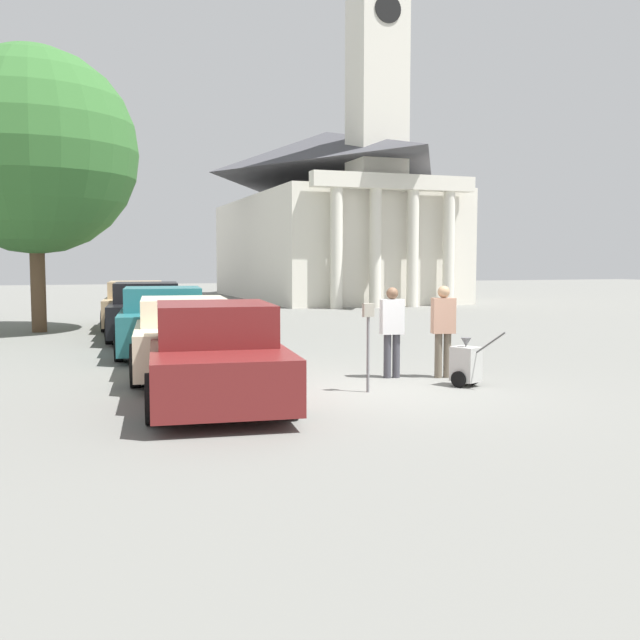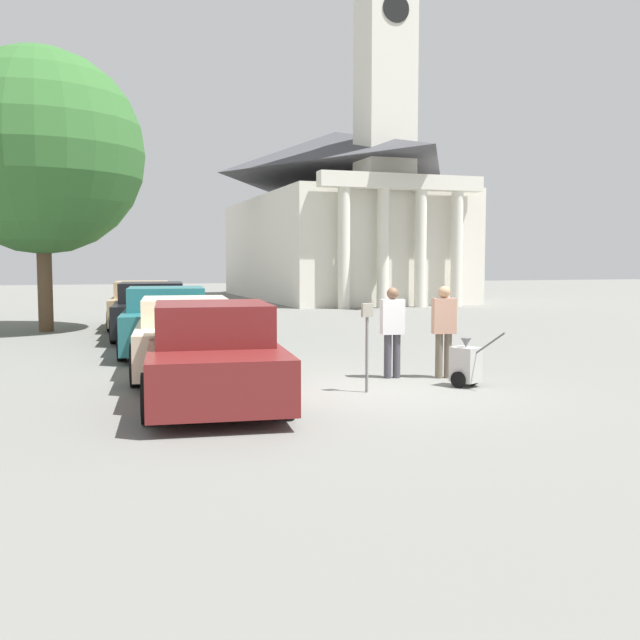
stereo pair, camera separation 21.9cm
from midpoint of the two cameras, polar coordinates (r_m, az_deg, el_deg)
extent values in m
plane|color=slate|center=(11.95, 4.62, -5.68)|extent=(120.00, 120.00, 0.00)
cube|color=maroon|center=(11.24, -8.08, -3.51)|extent=(2.46, 5.14, 0.73)
cube|color=maroon|center=(10.97, -8.05, -0.20)|extent=(1.90, 2.26, 0.60)
cylinder|color=black|center=(12.77, -12.74, -3.56)|extent=(0.26, 0.70, 0.68)
cylinder|color=black|center=(12.88, -4.38, -3.39)|extent=(0.26, 0.70, 0.68)
cylinder|color=black|center=(9.73, -12.96, -6.12)|extent=(0.26, 0.70, 0.68)
cylinder|color=black|center=(9.88, -2.00, -5.85)|extent=(0.26, 0.70, 0.68)
cube|color=beige|center=(14.19, -10.30, -1.70)|extent=(2.37, 5.31, 0.76)
cube|color=beige|center=(13.93, -10.31, 0.75)|extent=(1.82, 2.33, 0.49)
cylinder|color=black|center=(15.79, -13.66, -1.88)|extent=(0.26, 0.77, 0.76)
cylinder|color=black|center=(15.84, -7.28, -1.77)|extent=(0.26, 0.77, 0.76)
cylinder|color=black|center=(12.63, -14.06, -3.51)|extent=(0.26, 0.77, 0.76)
cylinder|color=black|center=(12.69, -6.08, -3.36)|extent=(0.26, 0.77, 0.76)
cube|color=#23666B|center=(17.33, -11.82, -0.55)|extent=(2.46, 4.81, 0.84)
cube|color=#23666B|center=(17.10, -11.85, 1.68)|extent=(1.92, 2.12, 0.54)
cylinder|color=black|center=(18.80, -14.73, -1.04)|extent=(0.25, 0.66, 0.64)
cylinder|color=black|center=(18.81, -8.91, -0.94)|extent=(0.25, 0.66, 0.64)
cylinder|color=black|center=(15.96, -15.21, -2.04)|extent=(0.25, 0.66, 0.64)
cylinder|color=black|center=(15.97, -8.35, -1.93)|extent=(0.25, 0.66, 0.64)
cube|color=black|center=(20.97, -13.00, 0.34)|extent=(2.53, 5.45, 0.83)
cube|color=black|center=(20.72, -13.04, 2.19)|extent=(1.95, 2.39, 0.54)
cylinder|color=black|center=(22.65, -15.33, -0.04)|extent=(0.26, 0.71, 0.69)
cylinder|color=black|center=(22.62, -10.51, 0.04)|extent=(0.26, 0.71, 0.69)
cylinder|color=black|center=(19.41, -15.87, -0.82)|extent=(0.26, 0.71, 0.69)
cylinder|color=black|center=(19.37, -10.25, -0.73)|extent=(0.26, 0.71, 0.69)
cube|color=tan|center=(24.21, -13.75, 0.87)|extent=(2.44, 5.22, 0.81)
cube|color=tan|center=(23.98, -13.80, 2.41)|extent=(1.88, 2.29, 0.51)
cylinder|color=black|center=(25.83, -15.68, 0.50)|extent=(0.26, 0.70, 0.68)
cylinder|color=black|center=(25.78, -11.60, 0.57)|extent=(0.26, 0.70, 0.68)
cylinder|color=black|center=(22.72, -16.17, -0.06)|extent=(0.26, 0.70, 0.68)
cylinder|color=black|center=(22.66, -11.53, 0.02)|extent=(0.26, 0.70, 0.68)
cylinder|color=slate|center=(11.73, 4.31, -2.79)|extent=(0.05, 0.05, 1.25)
cube|color=gray|center=(11.66, 4.33, 0.79)|extent=(0.18, 0.09, 0.22)
cylinder|color=#3F3F47|center=(13.27, 6.62, -2.88)|extent=(0.14, 0.14, 0.81)
cylinder|color=#3F3F47|center=(13.23, 5.91, -2.90)|extent=(0.14, 0.14, 0.81)
cube|color=silver|center=(13.17, 6.30, 0.26)|extent=(0.45, 0.28, 0.64)
sphere|color=brown|center=(13.15, 6.31, 2.13)|extent=(0.22, 0.22, 0.22)
cylinder|color=#665B4C|center=(13.41, 10.66, -2.82)|extent=(0.14, 0.14, 0.83)
cylinder|color=#665B4C|center=(13.36, 9.96, -2.84)|extent=(0.14, 0.14, 0.83)
cube|color=tan|center=(13.31, 10.36, 0.33)|extent=(0.46, 0.30, 0.65)
sphere|color=tan|center=(13.29, 10.39, 2.22)|extent=(0.22, 0.22, 0.22)
cube|color=#B2B2AD|center=(12.55, 12.06, -3.50)|extent=(0.51, 0.55, 0.60)
cone|color=#59595B|center=(12.50, 12.09, -1.77)|extent=(0.18, 0.18, 0.16)
cylinder|color=#4C4C4C|center=(12.24, 13.90, -1.85)|extent=(0.27, 0.55, 0.43)
cylinder|color=black|center=(12.41, 11.49, -4.71)|extent=(0.16, 0.28, 0.28)
cylinder|color=black|center=(12.76, 12.58, -4.48)|extent=(0.16, 0.28, 0.28)
cube|color=silver|center=(42.24, 1.34, 5.70)|extent=(9.64, 17.36, 5.79)
pyramid|color=#424247|center=(42.69, 1.36, 13.10)|extent=(9.84, 17.71, 2.60)
cylinder|color=silver|center=(32.53, 2.12, 5.74)|extent=(0.56, 0.56, 5.50)
cylinder|color=silver|center=(33.26, 5.24, 5.70)|extent=(0.56, 0.56, 5.50)
cylinder|color=silver|center=(34.08, 8.23, 5.65)|extent=(0.56, 0.56, 5.50)
cylinder|color=silver|center=(34.99, 11.06, 5.59)|extent=(0.56, 0.56, 5.50)
cube|color=silver|center=(33.86, 6.81, 10.93)|extent=(8.20, 0.70, 0.70)
cube|color=silver|center=(36.65, 5.41, 18.67)|extent=(2.40, 2.40, 10.45)
cylinder|color=black|center=(36.42, 6.29, 23.56)|extent=(1.32, 0.06, 1.32)
cylinder|color=brown|center=(23.41, -20.89, 2.59)|extent=(0.44, 0.44, 2.83)
sphere|color=#33662D|center=(23.63, -21.18, 12.43)|extent=(6.18, 6.18, 6.18)
camera|label=1|loc=(0.11, -89.51, 0.04)|focal=40.00mm
camera|label=2|loc=(0.11, 90.49, -0.04)|focal=40.00mm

